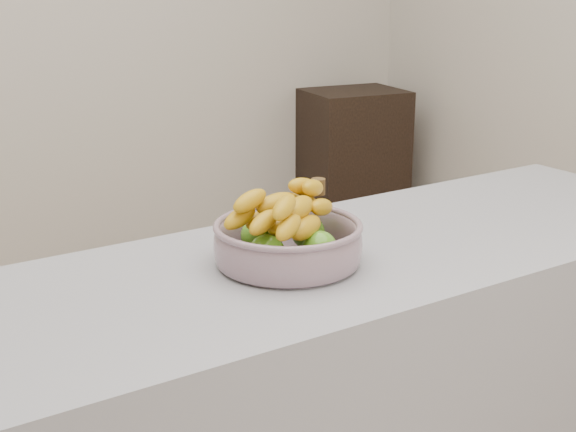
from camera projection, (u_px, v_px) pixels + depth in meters
name	position (u px, v px, depth m)	size (l,w,h in m)	color
cabinet	(352.00, 174.00, 4.17)	(0.48, 0.39, 0.87)	black
fruit_bowl	(288.00, 239.00, 1.57)	(0.29, 0.29, 0.15)	#A3B3C3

